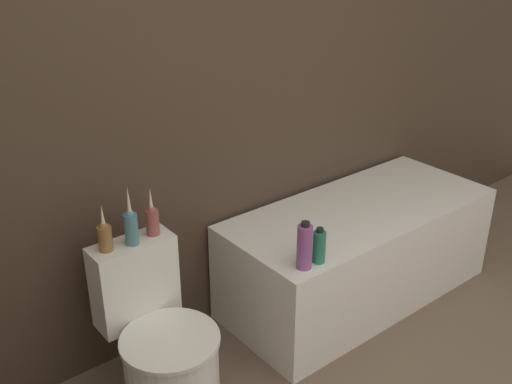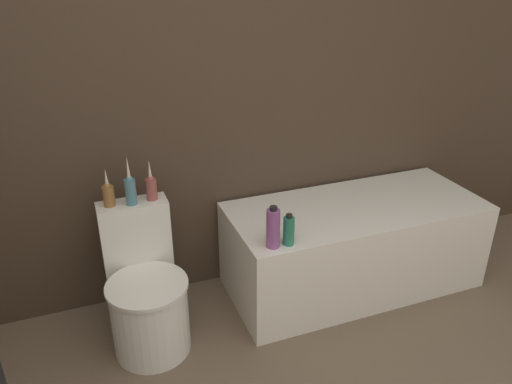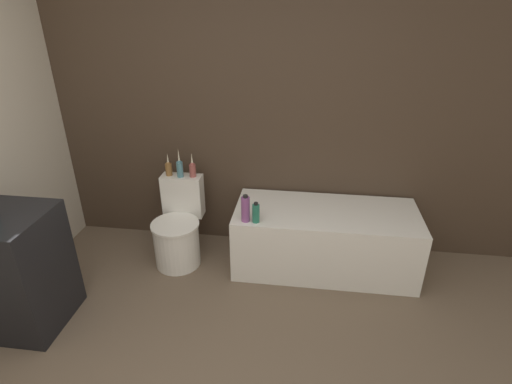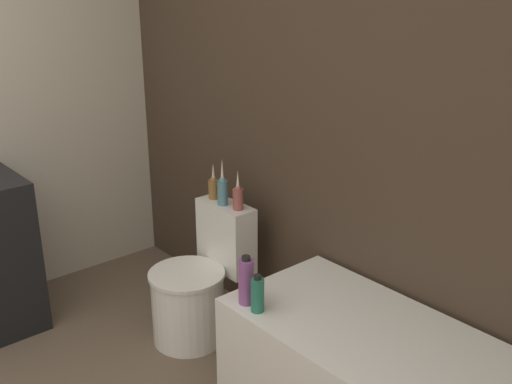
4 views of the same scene
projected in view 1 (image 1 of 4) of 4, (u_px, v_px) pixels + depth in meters
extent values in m
cube|color=#423326|center=(197.00, 80.00, 2.75)|extent=(6.40, 0.06, 2.60)
cube|color=white|center=(357.00, 252.00, 3.34)|extent=(1.54, 0.67, 0.56)
cube|color=#B7BCC6|center=(361.00, 208.00, 3.22)|extent=(1.34, 0.47, 0.01)
cylinder|color=white|center=(173.00, 379.00, 2.55)|extent=(0.40, 0.40, 0.39)
cylinder|color=white|center=(170.00, 340.00, 2.46)|extent=(0.42, 0.42, 0.02)
cube|color=white|center=(135.00, 281.00, 2.59)|extent=(0.36, 0.15, 0.39)
cylinder|color=olive|center=(105.00, 239.00, 2.43)|extent=(0.06, 0.06, 0.11)
sphere|color=olive|center=(104.00, 227.00, 2.40)|extent=(0.04, 0.04, 0.04)
cone|color=beige|center=(102.00, 216.00, 2.38)|extent=(0.02, 0.02, 0.10)
cylinder|color=teal|center=(131.00, 229.00, 2.47)|extent=(0.06, 0.06, 0.14)
sphere|color=teal|center=(130.00, 214.00, 2.44)|extent=(0.04, 0.04, 0.04)
cone|color=beige|center=(128.00, 201.00, 2.41)|extent=(0.02, 0.02, 0.12)
cylinder|color=#994C47|center=(152.00, 222.00, 2.55)|extent=(0.06, 0.06, 0.12)
sphere|color=#994C47|center=(151.00, 210.00, 2.52)|extent=(0.04, 0.04, 0.04)
cone|color=beige|center=(151.00, 199.00, 2.50)|extent=(0.02, 0.02, 0.10)
cylinder|color=#8C4C8C|center=(305.00, 247.00, 2.63)|extent=(0.07, 0.07, 0.21)
cylinder|color=black|center=(305.00, 224.00, 2.58)|extent=(0.04, 0.04, 0.02)
cylinder|color=#267259|center=(319.00, 247.00, 2.69)|extent=(0.06, 0.06, 0.15)
cylinder|color=black|center=(320.00, 230.00, 2.65)|extent=(0.03, 0.03, 0.02)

